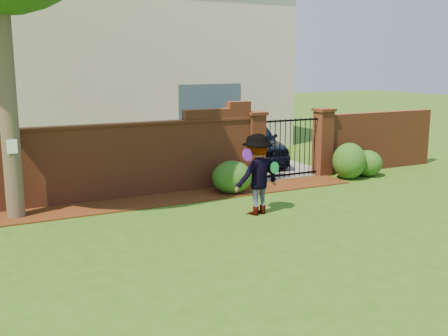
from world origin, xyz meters
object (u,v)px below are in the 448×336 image
frisbee_green (275,168)px  car (251,142)px  man (258,175)px  frisbee_purple (247,155)px

frisbee_green → car: bearing=65.0°
man → frisbee_purple: bearing=18.1°
car → frisbee_green: car is taller
car → man: (-2.74, -5.07, 0.17)m
car → frisbee_purple: frisbee_purple is taller
car → frisbee_purple: (-3.12, -5.28, 0.64)m
man → frisbee_purple: size_ratio=6.66×
car → man: man is taller
frisbee_purple → frisbee_green: (0.72, 0.12, -0.34)m
car → frisbee_green: (-2.40, -5.16, 0.30)m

